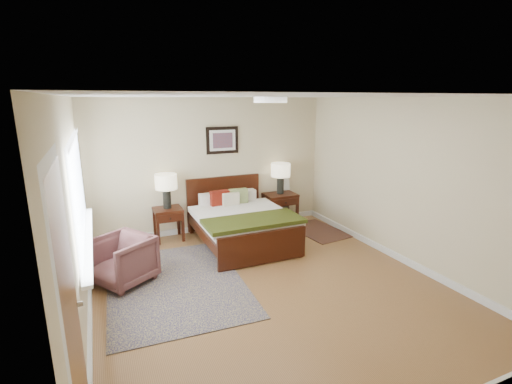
% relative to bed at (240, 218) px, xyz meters
% --- Properties ---
extents(floor, '(5.00, 5.00, 0.00)m').
position_rel_bed_xyz_m(floor, '(-0.20, -1.57, -0.47)').
color(floor, brown).
rests_on(floor, ground).
extents(back_wall, '(4.50, 0.04, 2.50)m').
position_rel_bed_xyz_m(back_wall, '(-0.20, 0.93, 0.78)').
color(back_wall, beige).
rests_on(back_wall, ground).
extents(front_wall, '(4.50, 0.04, 2.50)m').
position_rel_bed_xyz_m(front_wall, '(-0.20, -4.07, 0.78)').
color(front_wall, beige).
rests_on(front_wall, ground).
extents(left_wall, '(0.04, 5.00, 2.50)m').
position_rel_bed_xyz_m(left_wall, '(-2.45, -1.57, 0.78)').
color(left_wall, beige).
rests_on(left_wall, ground).
extents(right_wall, '(0.04, 5.00, 2.50)m').
position_rel_bed_xyz_m(right_wall, '(2.05, -1.57, 0.78)').
color(right_wall, beige).
rests_on(right_wall, ground).
extents(ceiling, '(4.50, 5.00, 0.02)m').
position_rel_bed_xyz_m(ceiling, '(-0.20, -1.57, 2.03)').
color(ceiling, white).
rests_on(ceiling, back_wall).
extents(window, '(0.11, 2.72, 1.32)m').
position_rel_bed_xyz_m(window, '(-2.40, -0.87, 0.91)').
color(window, silver).
rests_on(window, left_wall).
extents(door, '(0.06, 1.00, 2.18)m').
position_rel_bed_xyz_m(door, '(-2.43, -3.32, 0.60)').
color(door, silver).
rests_on(door, ground).
extents(ceil_fixture, '(0.44, 0.44, 0.08)m').
position_rel_bed_xyz_m(ceil_fixture, '(-0.20, -1.57, 1.99)').
color(ceil_fixture, white).
rests_on(ceil_fixture, ceiling).
extents(bed, '(1.57, 1.88, 1.01)m').
position_rel_bed_xyz_m(bed, '(0.00, 0.00, 0.00)').
color(bed, '#371608').
rests_on(bed, ground).
extents(wall_art, '(0.62, 0.05, 0.50)m').
position_rel_bed_xyz_m(wall_art, '(0.00, 0.89, 1.25)').
color(wall_art, black).
rests_on(wall_art, back_wall).
extents(nightstand_left, '(0.49, 0.44, 0.59)m').
position_rel_bed_xyz_m(nightstand_left, '(-1.12, 0.67, -0.01)').
color(nightstand_left, '#371608').
rests_on(nightstand_left, ground).
extents(nightstand_right, '(0.63, 0.47, 0.62)m').
position_rel_bed_xyz_m(nightstand_right, '(1.13, 0.68, -0.10)').
color(nightstand_right, '#371608').
rests_on(nightstand_right, ground).
extents(lamp_left, '(0.38, 0.38, 0.61)m').
position_rel_bed_xyz_m(lamp_left, '(-1.12, 0.70, 0.55)').
color(lamp_left, black).
rests_on(lamp_left, nightstand_left).
extents(lamp_right, '(0.38, 0.38, 0.61)m').
position_rel_bed_xyz_m(lamp_right, '(1.13, 0.70, 0.59)').
color(lamp_right, black).
rests_on(lamp_right, nightstand_right).
extents(armchair, '(1.00, 1.00, 0.67)m').
position_rel_bed_xyz_m(armchair, '(-2.00, -0.69, -0.14)').
color(armchair, brown).
rests_on(armchair, ground).
extents(rug_persian, '(1.88, 2.58, 0.01)m').
position_rel_bed_xyz_m(rug_persian, '(-1.35, -1.01, -0.46)').
color(rug_persian, '#0F0C3C').
rests_on(rug_persian, ground).
extents(rug_navy, '(0.92, 1.26, 0.01)m').
position_rel_bed_xyz_m(rug_navy, '(1.60, -0.01, -0.46)').
color(rug_navy, black).
rests_on(rug_navy, ground).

